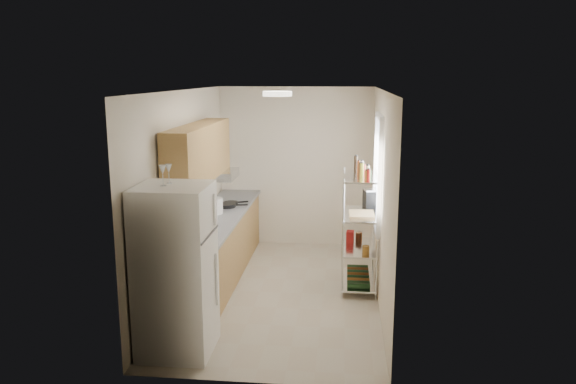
{
  "coord_description": "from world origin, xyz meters",
  "views": [
    {
      "loc": [
        0.79,
        -6.85,
        2.79
      ],
      "look_at": [
        0.07,
        0.25,
        1.29
      ],
      "focal_mm": 35.0,
      "sensor_mm": 36.0,
      "label": 1
    }
  ],
  "objects_px": {
    "cutting_board": "(362,214)",
    "espresso_machine": "(370,199)",
    "refrigerator": "(176,270)",
    "frying_pan_large": "(226,205)",
    "rice_cooker": "(213,206)"
  },
  "relations": [
    {
      "from": "frying_pan_large",
      "to": "espresso_machine",
      "type": "xyz_separation_m",
      "value": [
        2.05,
        -0.32,
        0.22
      ]
    },
    {
      "from": "rice_cooker",
      "to": "cutting_board",
      "type": "relative_size",
      "value": 0.65
    },
    {
      "from": "refrigerator",
      "to": "frying_pan_large",
      "type": "xyz_separation_m",
      "value": [
        -0.04,
        2.6,
        0.06
      ]
    },
    {
      "from": "frying_pan_large",
      "to": "refrigerator",
      "type": "bearing_deg",
      "value": -102.94
    },
    {
      "from": "refrigerator",
      "to": "cutting_board",
      "type": "bearing_deg",
      "value": 44.51
    },
    {
      "from": "frying_pan_large",
      "to": "rice_cooker",
      "type": "bearing_deg",
      "value": -116.83
    },
    {
      "from": "rice_cooker",
      "to": "frying_pan_large",
      "type": "bearing_deg",
      "value": 77.02
    },
    {
      "from": "refrigerator",
      "to": "rice_cooker",
      "type": "relative_size",
      "value": 6.46
    },
    {
      "from": "cutting_board",
      "to": "espresso_machine",
      "type": "bearing_deg",
      "value": 74.42
    },
    {
      "from": "refrigerator",
      "to": "cutting_board",
      "type": "height_order",
      "value": "refrigerator"
    },
    {
      "from": "rice_cooker",
      "to": "espresso_machine",
      "type": "xyz_separation_m",
      "value": [
        2.15,
        0.08,
        0.13
      ]
    },
    {
      "from": "refrigerator",
      "to": "frying_pan_large",
      "type": "bearing_deg",
      "value": 90.9
    },
    {
      "from": "refrigerator",
      "to": "rice_cooker",
      "type": "height_order",
      "value": "refrigerator"
    },
    {
      "from": "refrigerator",
      "to": "espresso_machine",
      "type": "xyz_separation_m",
      "value": [
        2.01,
        2.28,
        0.28
      ]
    },
    {
      "from": "refrigerator",
      "to": "espresso_machine",
      "type": "relative_size",
      "value": 6.59
    }
  ]
}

